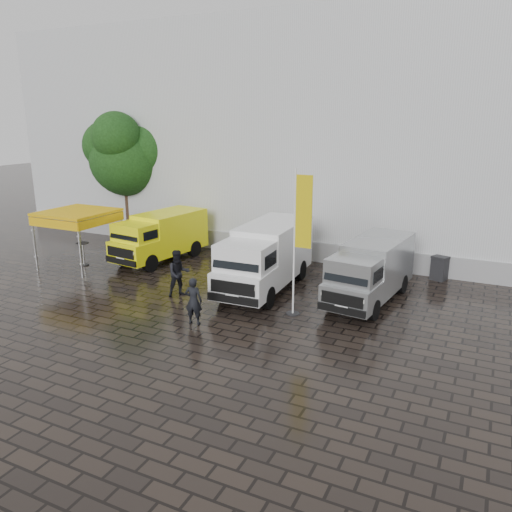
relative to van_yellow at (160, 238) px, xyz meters
The scene contains 13 objects.
ground 8.91m from the van_yellow, 31.89° to the right, with size 120.00×120.00×0.00m, color black.
exhibition_hall 15.55m from the van_yellow, 50.05° to the left, with size 44.00×16.00×12.00m, color silver.
hall_plinth 10.07m from the van_yellow, 19.10° to the left, with size 44.00×0.15×1.00m, color gray.
van_yellow is the anchor object (origin of this frame).
van_white 6.81m from the van_yellow, 14.07° to the right, with size 2.08×6.25×2.71m, color white, non-canonical shape.
van_silver 10.94m from the van_yellow, ahead, with size 1.84×5.51×2.39m, color #9C9FA0, non-canonical shape.
canopy_tent 4.10m from the van_yellow, 140.93° to the right, with size 3.07×3.07×2.73m.
flagpole 9.78m from the van_yellow, 22.82° to the right, with size 0.88×0.50×5.37m.
tree 7.21m from the van_yellow, 142.86° to the left, with size 4.27×4.29×7.66m.
cocktail_table 3.79m from the van_yellow, 141.93° to the right, with size 0.60×0.60×1.14m, color black.
wheelie_bin 13.40m from the van_yellow, 12.52° to the left, with size 0.65×0.65×1.08m, color black.
person_front 8.45m from the van_yellow, 46.03° to the right, with size 0.62×0.41×1.71m, color black.
person_tent 5.42m from the van_yellow, 46.04° to the right, with size 0.93×0.72×1.91m, color black.
Camera 1 is at (7.43, -15.18, 7.05)m, focal length 35.00 mm.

